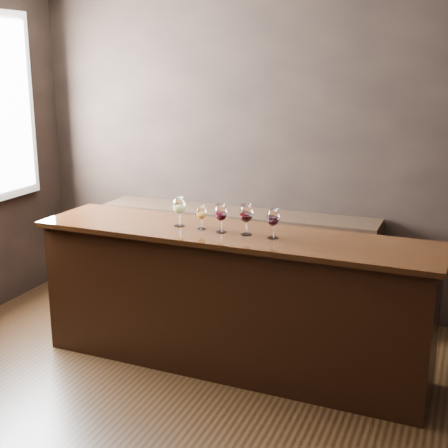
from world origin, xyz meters
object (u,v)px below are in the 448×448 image
at_px(bar_counter, 232,302).
at_px(glass_red_c, 273,218).
at_px(glass_white, 179,207).
at_px(glass_red_b, 246,214).
at_px(back_bar_shelf, 237,260).
at_px(glass_amber, 201,213).
at_px(glass_red_a, 221,213).

xyz_separation_m(bar_counter, glass_red_c, (0.30, -0.04, 0.65)).
xyz_separation_m(glass_white, glass_red_c, (0.71, -0.05, -0.01)).
relative_size(glass_red_b, glass_red_c, 1.04).
xyz_separation_m(back_bar_shelf, glass_amber, (0.14, -1.05, 0.67)).
height_order(glass_white, glass_red_b, same).
distance_m(glass_red_a, glass_red_b, 0.18).
distance_m(bar_counter, glass_white, 0.77).
height_order(back_bar_shelf, glass_red_a, glass_red_a).
bearing_deg(bar_counter, glass_white, -179.38).
distance_m(bar_counter, glass_red_c, 0.72).
xyz_separation_m(bar_counter, glass_red_b, (0.11, -0.03, 0.66)).
relative_size(bar_counter, glass_red_b, 13.00).
bearing_deg(glass_red_c, glass_red_b, 176.74).
height_order(bar_counter, back_bar_shelf, bar_counter).
relative_size(glass_amber, glass_red_b, 0.80).
bearing_deg(bar_counter, glass_red_a, -150.57).
distance_m(bar_counter, glass_red_b, 0.67).
bearing_deg(glass_white, glass_red_b, -3.91).
relative_size(back_bar_shelf, glass_red_a, 12.28).
height_order(bar_counter, glass_red_b, glass_red_b).
bearing_deg(glass_amber, glass_red_b, -3.04).
bearing_deg(glass_red_a, glass_red_b, 2.65).
bearing_deg(glass_red_c, glass_amber, 176.88).
bearing_deg(back_bar_shelf, glass_red_c, -58.47).
height_order(glass_amber, glass_red_c, glass_red_c).
bearing_deg(back_bar_shelf, glass_amber, -82.67).
relative_size(glass_white, glass_red_b, 1.00).
distance_m(glass_white, glass_amber, 0.18).
xyz_separation_m(glass_amber, glass_red_c, (0.53, -0.03, 0.02)).
height_order(glass_amber, glass_red_a, glass_red_a).
height_order(glass_white, glass_amber, glass_white).
distance_m(back_bar_shelf, glass_red_b, 1.36).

